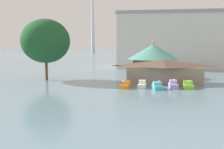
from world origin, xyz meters
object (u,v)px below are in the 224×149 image
Objects in this scene: pedal_boat_white at (142,85)px; distant_broadcast_tower at (93,2)px; green_roof_pavilion at (153,59)px; pedal_boat_lavender at (173,85)px; shoreline_tree_tall_left at (46,41)px; background_building_block at (168,40)px; pedal_boat_lime at (188,85)px; boathouse at (164,71)px; pedal_boat_cyan at (157,86)px; pedal_boat_orange at (125,85)px.

pedal_boat_white is 242.00m from distant_broadcast_tower.
pedal_boat_lavender is at bearing -77.97° from green_roof_pavilion.
distant_broadcast_tower is (-61.35, 213.24, 50.98)m from green_roof_pavilion.
shoreline_tree_tall_left is 46.57m from background_building_block.
pedal_boat_lime is at bearing -73.62° from distant_broadcast_tower.
shoreline_tree_tall_left is 229.82m from distant_broadcast_tower.
pedal_boat_lavender is at bearing -14.21° from shoreline_tree_tall_left.
pedal_boat_lavender is 0.19× the size of boathouse.
pedal_boat_lime reaches higher than pedal_boat_white.
pedal_boat_lavender is 5.90m from boathouse.
pedal_boat_cyan is 0.02× the size of distant_broadcast_tower.
pedal_boat_lime is at bearing 93.85° from pedal_boat_lavender.
pedal_boat_cyan is 3.09m from pedal_boat_lavender.
pedal_boat_white is 15.53m from green_roof_pavilion.
pedal_boat_white is at bearing -100.19° from background_building_block.
distant_broadcast_tower reaches higher than green_roof_pavilion.
shoreline_tree_tall_left is (-25.29, 6.40, 7.58)m from pedal_boat_lavender.
distant_broadcast_tower is (-66.90, 227.65, 54.69)m from pedal_boat_lime.
pedal_boat_white is 7.21m from boathouse.
background_building_block is at bearing 175.57° from pedal_boat_orange.
pedal_boat_white is 0.19× the size of boathouse.
boathouse is 9.57m from green_roof_pavilion.
distant_broadcast_tower is at bearing 105.86° from boathouse.
pedal_boat_orange is 0.21× the size of boathouse.
green_roof_pavilion is (-5.55, 14.40, 3.71)m from pedal_boat_lime.
pedal_boat_lavender is 243.08m from distant_broadcast_tower.
pedal_boat_cyan is 0.25× the size of green_roof_pavilion.
pedal_boat_white is at bearing -98.09° from green_roof_pavilion.
pedal_boat_white is 7.69m from pedal_boat_lime.
pedal_boat_white is at bearing -127.81° from pedal_boat_cyan.
green_roof_pavilion is at bearing -101.27° from background_building_block.
boathouse is (6.77, 6.44, 1.91)m from pedal_boat_orange.
pedal_boat_orange is 1.09× the size of pedal_boat_cyan.
pedal_boat_lime is 29.39m from shoreline_tree_tall_left.
green_roof_pavilion is 23.97m from shoreline_tree_tall_left.
green_roof_pavilion is 0.09× the size of distant_broadcast_tower.
distant_broadcast_tower reaches higher than pedal_boat_lavender.
pedal_boat_lime is at bearing -90.29° from background_building_block.
boathouse reaches higher than pedal_boat_white.
pedal_boat_lavender is (8.05, 0.98, 0.06)m from pedal_boat_orange.
green_roof_pavilion is 0.92× the size of shoreline_tree_tall_left.
green_roof_pavilion is at bearing 169.32° from pedal_boat_cyan.
distant_broadcast_tower reaches higher than shoreline_tree_tall_left.
pedal_boat_orange is 0.25× the size of shoreline_tree_tall_left.
pedal_boat_white is 45.43m from background_building_block.
pedal_boat_lavender is at bearing -74.20° from distant_broadcast_tower.
green_roof_pavilion is at bearing 20.46° from shoreline_tree_tall_left.
shoreline_tree_tall_left is (-22.57, 7.88, 7.66)m from pedal_boat_cyan.
pedal_boat_lime is at bearing -68.91° from green_roof_pavilion.
boathouse is at bearing -95.87° from background_building_block.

